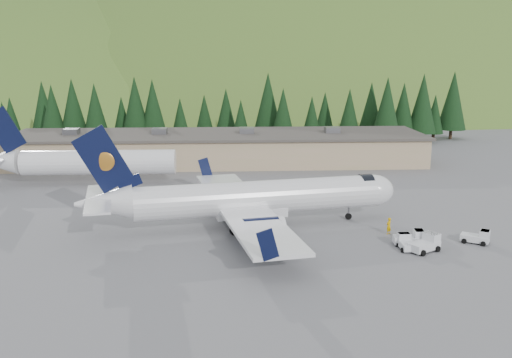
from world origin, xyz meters
The scene contains 11 objects.
ground centered at (0.00, 0.00, 0.00)m, with size 600.00×600.00×0.00m, color slate.
airliner centered at (-1.02, -0.19, 3.13)m, with size 35.28×33.30×11.74m.
second_airliner centered at (-24.92, 22.00, 3.32)m, with size 27.50×11.00×10.05m.
baggage_tug_a centered at (15.65, -8.98, 0.75)m, with size 3.50×3.01×1.67m.
baggage_tug_b centered at (21.63, -7.01, 0.64)m, with size 3.01×2.61×1.44m.
baggage_tug_c centered at (13.92, -8.21, 0.62)m, with size 1.63×2.63×1.39m.
terminal_building centered at (-5.01, 38.00, 2.62)m, with size 71.00×17.00×6.10m.
baggage_tug_d centered at (14.81, -7.21, 0.70)m, with size 3.08×2.03×1.57m.
ramp_worker centered at (13.53, -3.59, 0.89)m, with size 0.65×0.43×1.79m, color #DA9F00.
tree_line centered at (-2.47, 58.19, 7.29)m, with size 111.22×16.11×13.65m.
hills centered at (53.34, 207.38, -82.80)m, with size 614.00×330.00×300.00m.
Camera 1 is at (-3.42, -60.35, 18.65)m, focal length 40.00 mm.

